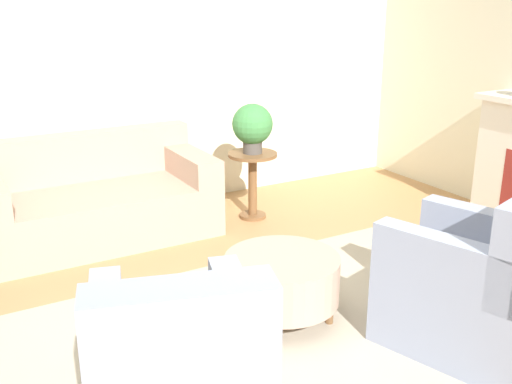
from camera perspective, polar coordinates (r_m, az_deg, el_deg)
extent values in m
plane|color=#AD7F51|center=(3.70, 2.30, -13.82)|extent=(16.00, 16.00, 0.00)
cube|color=beige|center=(5.66, -12.69, 12.07)|extent=(9.33, 0.12, 2.80)
cube|color=#B2A893|center=(3.70, 2.30, -13.76)|extent=(3.32, 2.23, 0.01)
cube|color=tan|center=(5.20, -14.76, -2.07)|extent=(1.91, 0.94, 0.43)
cube|color=tan|center=(5.42, -16.19, 3.31)|extent=(1.91, 0.20, 0.41)
cube|color=tan|center=(5.34, -6.35, 2.68)|extent=(0.24, 0.90, 0.23)
cube|color=brown|center=(4.87, -13.17, -5.69)|extent=(1.72, 0.05, 0.06)
cube|color=#8E99B2|center=(2.26, -7.03, -15.06)|extent=(0.72, 0.39, 0.55)
cube|color=#8E99B2|center=(2.65, -1.66, -12.61)|extent=(0.37, 0.82, 0.30)
cube|color=#8E99B2|center=(2.62, -14.02, -13.66)|extent=(0.37, 0.82, 0.30)
cube|color=#8E99B2|center=(3.74, 19.15, -10.50)|extent=(0.91, 1.02, 0.45)
cube|color=#8E99B2|center=(3.83, 21.20, -3.88)|extent=(0.37, 0.82, 0.30)
cube|color=#8E99B2|center=(3.35, 17.50, -6.60)|extent=(0.37, 0.82, 0.30)
cube|color=brown|center=(3.97, 13.58, -11.30)|extent=(0.61, 0.23, 0.06)
cylinder|color=tan|center=(3.79, 2.48, -8.24)|extent=(0.73, 0.73, 0.29)
cylinder|color=brown|center=(3.63, 1.34, -13.25)|extent=(0.05, 0.05, 0.12)
cylinder|color=brown|center=(3.84, 7.01, -11.47)|extent=(0.05, 0.05, 0.12)
cylinder|color=brown|center=(3.96, -1.98, -10.39)|extent=(0.05, 0.05, 0.12)
cylinder|color=brown|center=(4.15, 3.39, -8.95)|extent=(0.05, 0.05, 0.12)
cylinder|color=brown|center=(5.39, -0.33, 3.59)|extent=(0.45, 0.45, 0.03)
cylinder|color=brown|center=(5.48, -0.33, 0.47)|extent=(0.08, 0.08, 0.59)
cylinder|color=brown|center=(5.57, -0.32, -2.26)|extent=(0.24, 0.24, 0.03)
cylinder|color=#4C4742|center=(5.38, -0.33, 4.30)|extent=(0.17, 0.17, 0.11)
sphere|color=#3D7F42|center=(5.33, -0.34, 6.48)|extent=(0.36, 0.36, 0.36)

